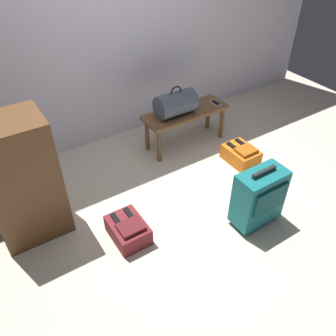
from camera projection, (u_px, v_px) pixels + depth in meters
The scene contains 9 objects.
ground_plane at pixel (190, 208), 3.29m from camera, with size 6.60×6.60×0.00m, color beige.
back_wall at pixel (104, 14), 3.47m from camera, with size 6.00×0.10×2.80m, color silver.
bench at pixel (186, 116), 3.92m from camera, with size 1.00×0.36×0.43m.
duffel_bag_slate at pixel (176, 104), 3.74m from camera, with size 0.44×0.26×0.34m.
cell_phone at pixel (216, 103), 4.02m from camera, with size 0.07×0.14×0.01m.
suitcase_upright_teal at pixel (259, 197), 2.97m from camera, with size 0.44×0.26×0.60m.
backpack_orange at pixel (241, 155), 3.81m from camera, with size 0.28×0.38×0.21m.
backpack_maroon at pixel (128, 230), 2.96m from camera, with size 0.28×0.38×0.21m.
side_cabinet at pixel (22, 181), 2.76m from camera, with size 0.56×0.44×1.10m.
Camera 1 is at (-1.44, -1.84, 2.36)m, focal length 36.76 mm.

